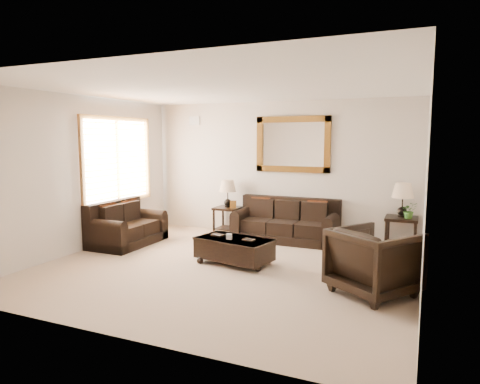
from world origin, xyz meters
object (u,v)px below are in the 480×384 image
at_px(coffee_table, 234,248).
at_px(armchair, 374,258).
at_px(sofa, 286,225).
at_px(end_table_right, 402,207).
at_px(end_table_left, 228,199).
at_px(loveseat, 125,228).

xyz_separation_m(coffee_table, armchair, (2.17, -0.53, 0.21)).
distance_m(sofa, coffee_table, 1.85).
bearing_deg(end_table_right, coffee_table, -141.26).
xyz_separation_m(end_table_left, armchair, (3.18, -2.46, -0.26)).
bearing_deg(sofa, coffee_table, -98.97).
height_order(loveseat, coffee_table, loveseat).
bearing_deg(armchair, sofa, -16.17).
relative_size(sofa, coffee_table, 1.54).
height_order(end_table_left, coffee_table, end_table_left).
distance_m(end_table_left, armchair, 4.03).
height_order(end_table_left, armchair, end_table_left).
xyz_separation_m(sofa, coffee_table, (-0.29, -1.82, -0.04)).
relative_size(loveseat, coffee_table, 1.11).
bearing_deg(sofa, armchair, -51.35).
height_order(loveseat, armchair, armchair).
bearing_deg(armchair, coffee_table, 21.35).
distance_m(end_table_left, end_table_right, 3.38).
bearing_deg(sofa, loveseat, -150.98).
relative_size(end_table_left, coffee_table, 0.87).
bearing_deg(coffee_table, loveseat, -176.24).
bearing_deg(armchair, end_table_left, -2.51).
bearing_deg(end_table_right, armchair, -94.69).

